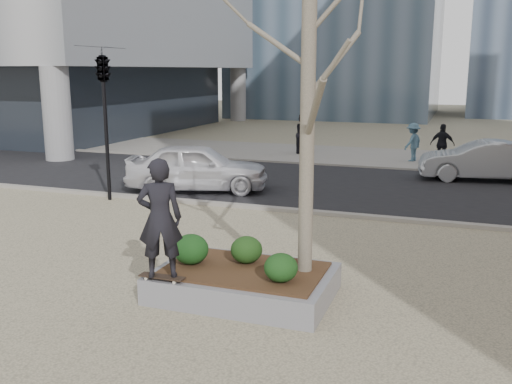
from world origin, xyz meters
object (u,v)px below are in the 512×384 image
(skateboard, at_px, (162,278))
(skateboarder, at_px, (160,218))
(planter, at_px, (244,283))
(police_car, at_px, (197,167))

(skateboard, relative_size, skateboarder, 0.40)
(planter, height_order, skateboard, skateboard)
(planter, xyz_separation_m, police_car, (-4.55, 7.65, 0.56))
(skateboarder, relative_size, police_car, 0.44)
(skateboard, distance_m, police_car, 9.20)
(skateboarder, bearing_deg, skateboard, 180.00)
(skateboarder, bearing_deg, police_car, -94.42)
(skateboard, height_order, police_car, police_car)
(planter, bearing_deg, skateboard, -141.34)
(skateboard, distance_m, skateboarder, 1.02)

